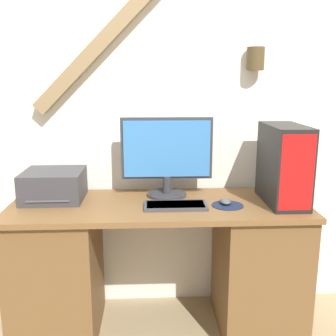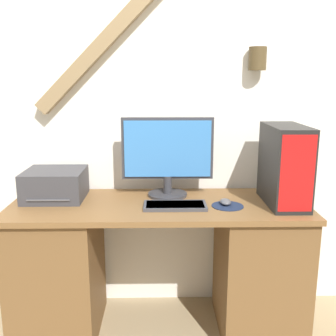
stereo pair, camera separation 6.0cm
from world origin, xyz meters
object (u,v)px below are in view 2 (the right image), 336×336
(monitor, at_px, (168,154))
(computer_tower, at_px, (285,165))
(mouse, at_px, (225,202))
(printer, at_px, (55,185))
(keyboard, at_px, (175,205))

(monitor, relative_size, computer_tower, 1.22)
(mouse, xyz_separation_m, computer_tower, (0.32, 0.02, 0.20))
(monitor, distance_m, mouse, 0.43)
(mouse, distance_m, computer_tower, 0.38)
(mouse, height_order, printer, printer)
(monitor, xyz_separation_m, mouse, (0.31, -0.18, -0.23))
(keyboard, bearing_deg, mouse, 7.04)
(keyboard, relative_size, mouse, 3.69)
(monitor, bearing_deg, mouse, -30.46)
(monitor, height_order, printer, monitor)
(computer_tower, bearing_deg, mouse, -175.86)
(computer_tower, relative_size, printer, 1.30)
(computer_tower, bearing_deg, keyboard, -174.51)
(monitor, relative_size, mouse, 5.80)
(monitor, bearing_deg, computer_tower, -14.26)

